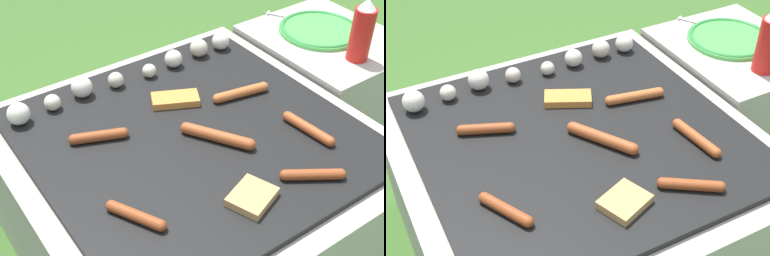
# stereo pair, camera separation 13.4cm
# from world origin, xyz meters

# --- Properties ---
(ground_plane) EXTENTS (14.00, 14.00, 0.00)m
(ground_plane) POSITION_xyz_m (0.00, 0.00, 0.00)
(ground_plane) COLOR #3D6628
(grill) EXTENTS (0.89, 0.89, 0.44)m
(grill) POSITION_xyz_m (0.00, 0.00, 0.22)
(grill) COLOR #B2AA9E
(grill) RESTS_ON ground_plane
(side_ledge) EXTENTS (0.42, 0.49, 0.44)m
(side_ledge) POSITION_xyz_m (0.67, 0.16, 0.22)
(side_ledge) COLOR #B2AA9E
(side_ledge) RESTS_ON ground_plane
(sausage_front_center) EXTENTS (0.12, 0.17, 0.03)m
(sausage_front_center) POSITION_xyz_m (0.04, -0.06, 0.46)
(sausage_front_center) COLOR #A34C23
(sausage_front_center) RESTS_ON grill
(sausage_mid_left) EXTENTS (0.17, 0.06, 0.03)m
(sausage_mid_left) POSITION_xyz_m (0.21, 0.06, 0.46)
(sausage_mid_left) COLOR #B7602D
(sausage_mid_left) RESTS_ON grill
(sausage_back_right) EXTENTS (0.08, 0.13, 0.03)m
(sausage_back_right) POSITION_xyz_m (-0.26, -0.17, 0.46)
(sausage_back_right) COLOR #93421E
(sausage_back_right) RESTS_ON grill
(sausage_front_left) EXTENTS (0.14, 0.07, 0.03)m
(sausage_front_left) POSITION_xyz_m (-0.20, 0.11, 0.46)
(sausage_front_left) COLOR #93421E
(sausage_front_left) RESTS_ON grill
(sausage_mid_right) EXTENTS (0.13, 0.10, 0.03)m
(sausage_mid_right) POSITION_xyz_m (0.13, -0.29, 0.46)
(sausage_mid_right) COLOR #93421E
(sausage_mid_right) RESTS_ON grill
(sausage_back_left) EXTENTS (0.04, 0.16, 0.03)m
(sausage_back_left) POSITION_xyz_m (0.25, -0.16, 0.46)
(sausage_back_left) COLOR #A34C23
(sausage_back_left) RESTS_ON grill
(bread_slice_left) EXTENTS (0.14, 0.11, 0.02)m
(bread_slice_left) POSITION_xyz_m (0.04, 0.14, 0.45)
(bread_slice_left) COLOR #D18438
(bread_slice_left) RESTS_ON grill
(bread_slice_right) EXTENTS (0.12, 0.11, 0.02)m
(bread_slice_right) POSITION_xyz_m (-0.03, -0.27, 0.45)
(bread_slice_right) COLOR tan
(bread_slice_right) RESTS_ON grill
(mushroom_row) EXTENTS (0.72, 0.08, 0.06)m
(mushroom_row) POSITION_xyz_m (-0.01, 0.31, 0.47)
(mushroom_row) COLOR silver
(mushroom_row) RESTS_ON grill
(plate_colorful) EXTENTS (0.27, 0.27, 0.02)m
(plate_colorful) POSITION_xyz_m (0.67, 0.20, 0.45)
(plate_colorful) COLOR #4CB24C
(plate_colorful) RESTS_ON side_ledge
(condiment_bottle) EXTENTS (0.07, 0.07, 0.20)m
(condiment_bottle) POSITION_xyz_m (0.63, 0.01, 0.54)
(condiment_bottle) COLOR red
(condiment_bottle) RESTS_ON side_ledge
(fork_utensil) EXTENTS (0.10, 0.15, 0.01)m
(fork_utensil) POSITION_xyz_m (0.65, 0.34, 0.45)
(fork_utensil) COLOR silver
(fork_utensil) RESTS_ON side_ledge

